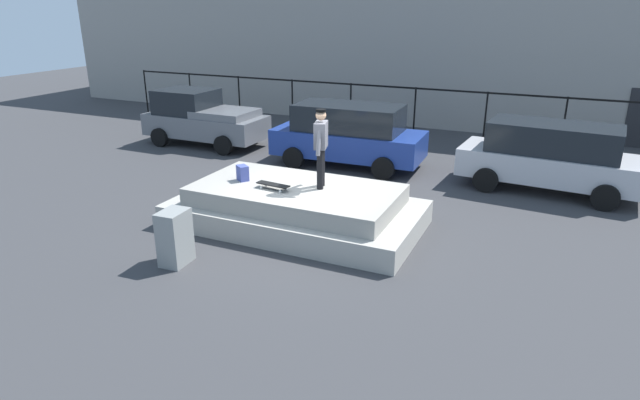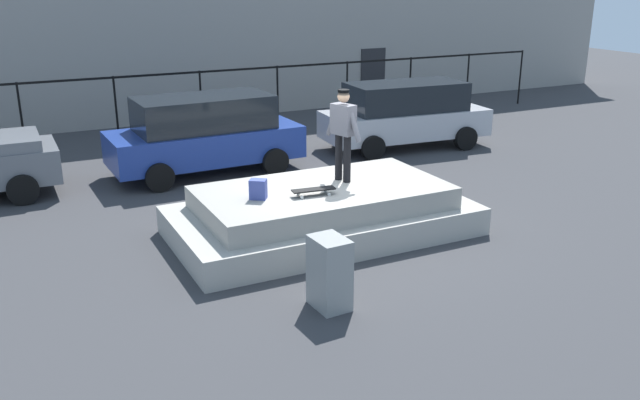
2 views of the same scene
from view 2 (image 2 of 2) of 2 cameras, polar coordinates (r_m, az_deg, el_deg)
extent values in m
plane|color=#38383A|center=(12.58, 1.68, -2.61)|extent=(60.00, 60.00, 0.00)
cube|color=#ADA89E|center=(12.36, 0.22, -1.74)|extent=(5.41, 2.88, 0.50)
cube|color=#A09B91|center=(12.21, 0.22, 0.23)|extent=(4.43, 2.37, 0.39)
cylinder|color=black|center=(12.34, 2.30, 3.49)|extent=(0.14, 0.14, 0.88)
cylinder|color=black|center=(12.50, 1.59, 3.69)|extent=(0.14, 0.14, 0.88)
cube|color=#595960|center=(12.25, 1.98, 6.82)|extent=(0.36, 0.51, 0.55)
cylinder|color=#595960|center=(12.07, 2.91, 6.35)|extent=(0.17, 0.34, 0.60)
cylinder|color=#595960|center=(12.46, 1.07, 6.76)|extent=(0.17, 0.34, 0.60)
sphere|color=tan|center=(12.18, 2.00, 8.74)|extent=(0.22, 0.22, 0.22)
cylinder|color=black|center=(12.16, 2.01, 9.21)|extent=(0.26, 0.26, 0.05)
cube|color=black|center=(11.66, -0.55, 0.89)|extent=(0.78, 0.28, 0.02)
cylinder|color=silver|center=(11.67, 0.77, 0.51)|extent=(0.06, 0.04, 0.06)
cylinder|color=silver|center=(11.85, 0.42, 0.79)|extent=(0.06, 0.04, 0.06)
cylinder|color=silver|center=(11.51, -1.55, 0.24)|extent=(0.06, 0.04, 0.06)
cylinder|color=silver|center=(11.69, -1.86, 0.53)|extent=(0.06, 0.04, 0.06)
cube|color=#3F4C99|center=(11.51, -5.25, 0.92)|extent=(0.34, 0.32, 0.34)
cylinder|color=black|center=(16.88, -24.17, 2.43)|extent=(0.64, 0.23, 0.64)
cylinder|color=black|center=(15.19, -23.83, 0.81)|extent=(0.64, 0.23, 0.64)
cube|color=navy|center=(16.29, -9.66, 4.66)|extent=(4.52, 1.92, 0.76)
cube|color=black|center=(16.13, -9.81, 7.30)|extent=(3.17, 1.67, 0.77)
cylinder|color=black|center=(16.88, -15.06, 3.45)|extent=(0.65, 0.24, 0.64)
cylinder|color=black|center=(15.16, -13.41, 1.88)|extent=(0.65, 0.24, 0.64)
cylinder|color=black|center=(17.68, -6.31, 4.65)|extent=(0.65, 0.24, 0.64)
cylinder|color=black|center=(16.04, -3.82, 3.27)|extent=(0.65, 0.24, 0.64)
cube|color=#B7B7BC|center=(18.65, 7.18, 6.47)|extent=(4.63, 2.06, 0.71)
cube|color=black|center=(18.52, 7.28, 8.68)|extent=(3.26, 1.75, 0.75)
cylinder|color=black|center=(18.88, 2.12, 5.64)|extent=(0.66, 0.27, 0.64)
cylinder|color=black|center=(17.34, 4.49, 4.43)|extent=(0.66, 0.27, 0.64)
cylinder|color=black|center=(20.16, 9.43, 6.24)|extent=(0.66, 0.27, 0.64)
cylinder|color=black|center=(18.73, 12.20, 5.13)|extent=(0.66, 0.27, 0.64)
cube|color=gray|center=(9.59, 0.81, -6.19)|extent=(0.47, 0.62, 1.05)
cylinder|color=black|center=(19.17, -23.92, 6.23)|extent=(0.06, 0.06, 1.93)
cylinder|color=black|center=(19.41, -16.84, 7.17)|extent=(0.06, 0.06, 1.93)
cylinder|color=black|center=(19.94, -10.01, 7.97)|extent=(0.06, 0.06, 1.93)
cylinder|color=black|center=(20.74, -3.59, 8.62)|extent=(0.06, 0.06, 1.93)
cylinder|color=black|center=(21.78, 2.29, 9.12)|extent=(0.06, 0.06, 1.93)
cylinder|color=black|center=(23.02, 7.61, 9.48)|extent=(0.06, 0.06, 1.93)
cylinder|color=black|center=(24.43, 12.36, 9.74)|extent=(0.06, 0.06, 1.93)
cylinder|color=black|center=(25.99, 16.57, 9.92)|extent=(0.06, 0.06, 1.93)
cube|color=black|center=(19.80, -10.16, 10.61)|extent=(24.00, 0.04, 0.06)
cube|color=gray|center=(26.18, -14.72, 14.56)|extent=(35.99, 8.60, 5.95)
cube|color=#262628|center=(25.03, 4.48, 10.39)|extent=(1.00, 0.06, 2.00)
camera|label=1|loc=(10.29, 61.83, 9.55)|focal=30.03mm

